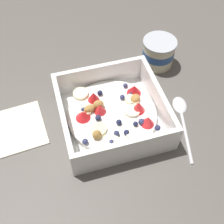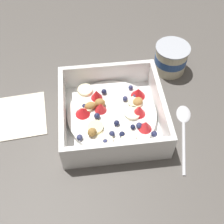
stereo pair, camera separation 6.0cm
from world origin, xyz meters
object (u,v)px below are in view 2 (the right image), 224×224
Objects in this scene: spoon at (184,123)px; folded_napkin at (18,116)px; yogurt_cup at (171,58)px; fruit_bowl at (112,114)px.

folded_napkin is at bearing 170.18° from spoon.
yogurt_cup reaches higher than folded_napkin.
spoon reaches higher than folded_napkin.
fruit_bowl is 2.61× the size of yogurt_cup.
folded_napkin is (-0.36, -0.11, -0.03)m from yogurt_cup.
spoon is 1.44× the size of folded_napkin.
spoon is 2.11× the size of yogurt_cup.
fruit_bowl reaches higher than folded_napkin.
folded_napkin is (-0.36, 0.06, -0.00)m from spoon.
spoon is (0.15, -0.03, -0.02)m from fruit_bowl.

